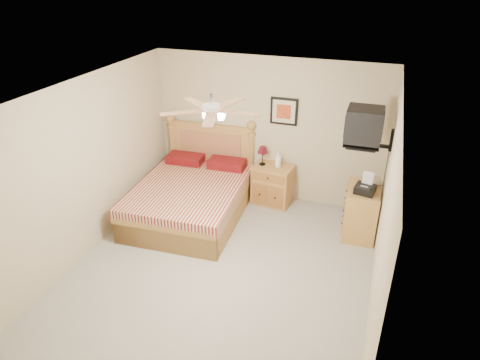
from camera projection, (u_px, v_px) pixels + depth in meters
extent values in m
plane|color=gray|center=(222.00, 267.00, 6.00)|extent=(4.50, 4.50, 0.00)
cube|color=white|center=(218.00, 93.00, 4.86)|extent=(4.00, 4.50, 0.04)
cube|color=#BCAC8A|center=(268.00, 130.00, 7.32)|extent=(4.00, 0.04, 2.50)
cube|color=#BCAC8A|center=(121.00, 312.00, 3.54)|extent=(4.00, 0.04, 2.50)
cube|color=#BCAC8A|center=(88.00, 167.00, 6.01)|extent=(0.04, 4.50, 2.50)
cube|color=#BCAC8A|center=(384.00, 217.00, 4.85)|extent=(0.04, 4.50, 2.50)
cube|color=#A67337|center=(273.00, 184.00, 7.48)|extent=(0.69, 0.54, 0.70)
imported|color=white|center=(278.00, 160.00, 7.25)|extent=(0.11, 0.11, 0.27)
cube|color=black|center=(284.00, 111.00, 7.06)|extent=(0.46, 0.04, 0.46)
cube|color=#AC7B34|center=(361.00, 212.00, 6.56)|extent=(0.50, 0.70, 0.81)
imported|color=beige|center=(367.00, 182.00, 6.53)|extent=(0.22, 0.27, 0.02)
imported|color=gray|center=(368.00, 181.00, 6.52)|extent=(0.30, 0.34, 0.02)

